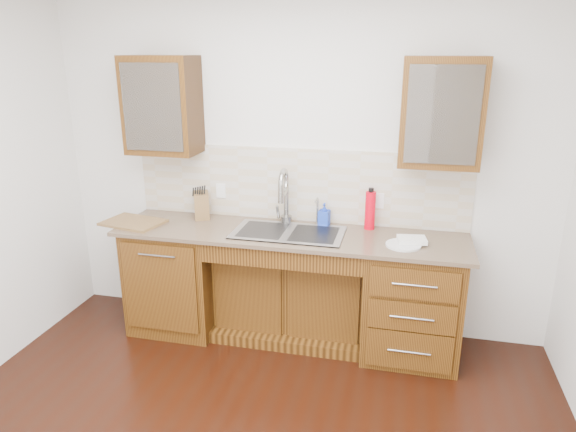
% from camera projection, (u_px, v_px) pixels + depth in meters
% --- Properties ---
extents(wall_back, '(4.00, 0.10, 2.70)m').
position_uv_depth(wall_back, '(299.00, 166.00, 4.13)').
color(wall_back, white).
rests_on(wall_back, ground).
extents(base_cabinet_left, '(0.70, 0.62, 0.88)m').
position_uv_depth(base_cabinet_left, '(178.00, 276.00, 4.28)').
color(base_cabinet_left, '#593014').
rests_on(base_cabinet_left, ground).
extents(base_cabinet_center, '(1.20, 0.44, 0.70)m').
position_uv_depth(base_cabinet_center, '(292.00, 293.00, 4.19)').
color(base_cabinet_center, '#593014').
rests_on(base_cabinet_center, ground).
extents(base_cabinet_right, '(0.70, 0.62, 0.88)m').
position_uv_depth(base_cabinet_right, '(412.00, 300.00, 3.87)').
color(base_cabinet_right, '#593014').
rests_on(base_cabinet_right, ground).
extents(countertop, '(2.70, 0.65, 0.03)m').
position_uv_depth(countertop, '(289.00, 234.00, 3.92)').
color(countertop, '#84705B').
rests_on(countertop, base_cabinet_left).
extents(backsplash, '(2.70, 0.02, 0.59)m').
position_uv_depth(backsplash, '(298.00, 185.00, 4.11)').
color(backsplash, beige).
rests_on(backsplash, wall_back).
extents(sink, '(0.84, 0.46, 0.19)m').
position_uv_depth(sink, '(288.00, 244.00, 3.93)').
color(sink, '#9E9EA5').
rests_on(sink, countertop).
extents(faucet, '(0.04, 0.04, 0.40)m').
position_uv_depth(faucet, '(286.00, 199.00, 4.07)').
color(faucet, '#999993').
rests_on(faucet, countertop).
extents(filter_tap, '(0.02, 0.02, 0.24)m').
position_uv_depth(filter_tap, '(317.00, 211.00, 4.05)').
color(filter_tap, '#999993').
rests_on(filter_tap, countertop).
extents(upper_cabinet_left, '(0.55, 0.34, 0.75)m').
position_uv_depth(upper_cabinet_left, '(162.00, 105.00, 4.00)').
color(upper_cabinet_left, '#593014').
rests_on(upper_cabinet_left, wall_back).
extents(upper_cabinet_right, '(0.55, 0.34, 0.75)m').
position_uv_depth(upper_cabinet_right, '(441.00, 112.00, 3.55)').
color(upper_cabinet_right, '#593014').
rests_on(upper_cabinet_right, wall_back).
extents(outlet_left, '(0.08, 0.01, 0.12)m').
position_uv_depth(outlet_left, '(221.00, 191.00, 4.27)').
color(outlet_left, white).
rests_on(outlet_left, backsplash).
extents(outlet_right, '(0.08, 0.01, 0.12)m').
position_uv_depth(outlet_right, '(379.00, 201.00, 3.99)').
color(outlet_right, white).
rests_on(outlet_right, backsplash).
extents(soap_bottle, '(0.09, 0.09, 0.18)m').
position_uv_depth(soap_bottle, '(324.00, 214.00, 4.05)').
color(soap_bottle, '#1C3EBF').
rests_on(soap_bottle, countertop).
extents(water_bottle, '(0.10, 0.10, 0.30)m').
position_uv_depth(water_bottle, '(370.00, 210.00, 3.95)').
color(water_bottle, red).
rests_on(water_bottle, countertop).
extents(plate, '(0.28, 0.28, 0.01)m').
position_uv_depth(plate, '(403.00, 245.00, 3.64)').
color(plate, silver).
rests_on(plate, countertop).
extents(dish_towel, '(0.22, 0.17, 0.03)m').
position_uv_depth(dish_towel, '(412.00, 240.00, 3.68)').
color(dish_towel, white).
rests_on(dish_towel, plate).
extents(knife_block, '(0.19, 0.22, 0.21)m').
position_uv_depth(knife_block, '(202.00, 205.00, 4.24)').
color(knife_block, brown).
rests_on(knife_block, countertop).
extents(cutting_board, '(0.51, 0.40, 0.02)m').
position_uv_depth(cutting_board, '(133.00, 222.00, 4.11)').
color(cutting_board, '#A37048').
rests_on(cutting_board, countertop).
extents(cup_left_a, '(0.13, 0.13, 0.09)m').
position_uv_depth(cup_left_a, '(146.00, 112.00, 4.05)').
color(cup_left_a, white).
rests_on(cup_left_a, upper_cabinet_left).
extents(cup_left_b, '(0.11, 0.11, 0.09)m').
position_uv_depth(cup_left_b, '(171.00, 113.00, 4.01)').
color(cup_left_b, white).
rests_on(cup_left_b, upper_cabinet_left).
extents(cup_right_a, '(0.13, 0.13, 0.10)m').
position_uv_depth(cup_right_a, '(425.00, 119.00, 3.59)').
color(cup_right_a, white).
rests_on(cup_right_a, upper_cabinet_right).
extents(cup_right_b, '(0.13, 0.13, 0.09)m').
position_uv_depth(cup_right_b, '(462.00, 121.00, 3.54)').
color(cup_right_b, white).
rests_on(cup_right_b, upper_cabinet_right).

